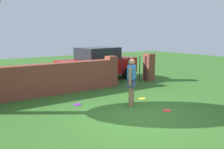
{
  "coord_description": "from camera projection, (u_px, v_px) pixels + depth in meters",
  "views": [
    {
      "loc": [
        -4.79,
        -5.43,
        2.46
      ],
      "look_at": [
        0.24,
        1.77,
        1.0
      ],
      "focal_mm": 40.25,
      "sensor_mm": 36.0,
      "label": 1
    }
  ],
  "objects": [
    {
      "name": "frisbee_red",
      "position": [
        167.0,
        111.0,
        8.0
      ],
      "size": [
        0.27,
        0.27,
        0.02
      ],
      "primitive_type": "cylinder",
      "color": "red",
      "rests_on": "ground"
    },
    {
      "name": "brick_wall",
      "position": [
        42.0,
        80.0,
        9.85
      ],
      "size": [
        6.43,
        0.5,
        1.26
      ],
      "primitive_type": "cube",
      "color": "brown",
      "rests_on": "ground"
    },
    {
      "name": "fence_gate",
      "position": [
        131.0,
        69.0,
        12.39
      ],
      "size": [
        2.84,
        0.44,
        1.4
      ],
      "color": "brown",
      "rests_on": "ground"
    },
    {
      "name": "frisbee_yellow",
      "position": [
        142.0,
        99.0,
        9.47
      ],
      "size": [
        0.27,
        0.27,
        0.02
      ],
      "primitive_type": "cylinder",
      "color": "yellow",
      "rests_on": "ground"
    },
    {
      "name": "car",
      "position": [
        98.0,
        64.0,
        13.11
      ],
      "size": [
        4.38,
        2.32,
        1.72
      ],
      "rotation": [
        0.0,
        0.0,
        0.12
      ],
      "color": "#A51111",
      "rests_on": "ground"
    },
    {
      "name": "ground_plane",
      "position": [
        139.0,
        116.0,
        7.5
      ],
      "size": [
        40.0,
        40.0,
        0.0
      ],
      "primitive_type": "plane",
      "color": "#336623"
    },
    {
      "name": "person",
      "position": [
        132.0,
        80.0,
        8.41
      ],
      "size": [
        0.45,
        0.39,
        1.62
      ],
      "rotation": [
        0.0,
        0.0,
        -2.49
      ],
      "color": "#9E704C",
      "rests_on": "ground"
    },
    {
      "name": "frisbee_purple",
      "position": [
        77.0,
        105.0,
        8.68
      ],
      "size": [
        0.27,
        0.27,
        0.02
      ],
      "primitive_type": "cylinder",
      "color": "purple",
      "rests_on": "ground"
    }
  ]
}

